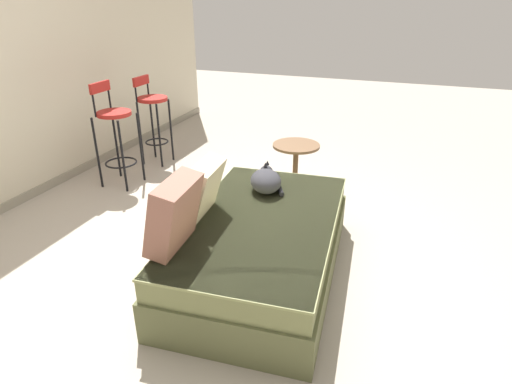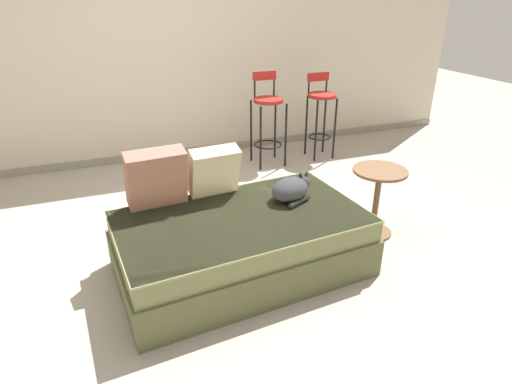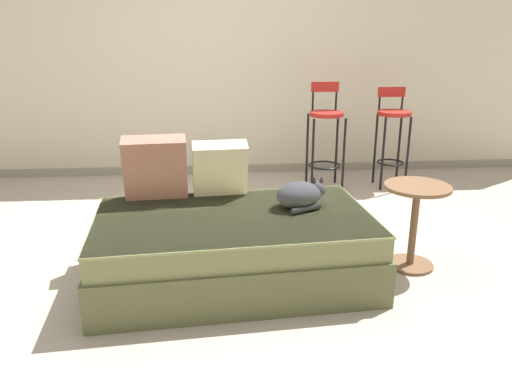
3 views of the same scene
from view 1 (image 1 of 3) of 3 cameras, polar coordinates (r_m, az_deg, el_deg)
ground_plane at (r=3.34m, az=-5.80°, el=-9.18°), size 16.00×16.00×0.00m
couch at (r=3.08m, az=0.77°, el=-7.16°), size 1.85×1.17×0.45m
throw_pillow_corner at (r=2.60m, az=-10.86°, el=-2.86°), size 0.44×0.28×0.45m
throw_pillow_middle at (r=2.97m, az=-7.14°, el=0.55°), size 0.39×0.27×0.40m
cat at (r=3.35m, az=1.36°, el=1.57°), size 0.39×0.36×0.20m
bar_stool_near_window at (r=4.65m, az=-18.27°, el=8.04°), size 0.34×0.34×1.07m
bar_stool_by_doorway at (r=5.19m, az=-13.62°, el=10.50°), size 0.34×0.34×1.02m
side_table at (r=4.09m, az=5.28°, el=3.60°), size 0.44×0.44×0.59m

